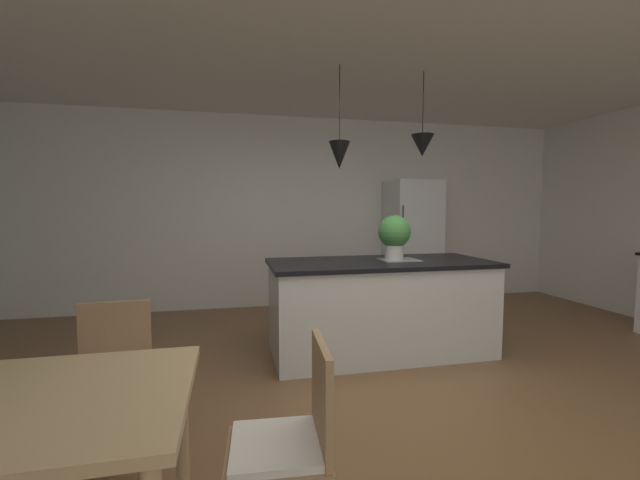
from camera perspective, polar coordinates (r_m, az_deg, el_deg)
ground_plane at (r=3.07m, az=9.80°, el=-23.09°), size 10.00×8.40×0.04m
wall_back_kitchen at (r=5.87m, az=-2.28°, el=3.99°), size 10.00×0.12×2.70m
chair_far_right at (r=2.58m, az=-27.53°, el=-17.04°), size 0.42×0.42×0.87m
chair_kitchen_end at (r=1.79m, az=-4.37°, el=-26.68°), size 0.43×0.43×0.87m
kitchen_island at (r=3.97m, az=8.52°, el=-9.23°), size 2.13×0.94×0.91m
refrigerator at (r=5.98m, az=12.98°, el=-0.41°), size 0.68×0.67×1.80m
pendant_over_island_main at (r=3.76m, az=2.77°, el=11.98°), size 0.20×0.20×0.94m
pendant_over_island_aux at (r=4.07m, az=14.35°, el=12.91°), size 0.22×0.22×0.80m
potted_plant_on_island at (r=3.92m, az=10.53°, el=0.81°), size 0.31×0.31×0.44m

